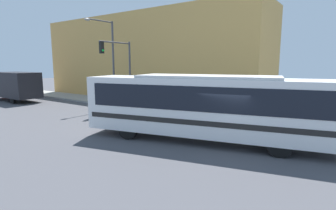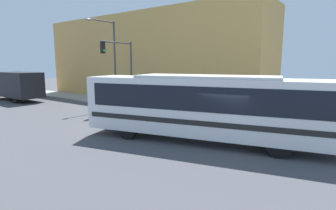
{
  "view_description": "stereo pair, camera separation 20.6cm",
  "coord_description": "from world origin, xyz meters",
  "px_view_note": "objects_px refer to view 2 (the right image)",
  "views": [
    {
      "loc": [
        -11.21,
        -4.64,
        3.8
      ],
      "look_at": [
        1.0,
        4.09,
        1.39
      ],
      "focal_mm": 28.0,
      "sensor_mm": 36.0,
      "label": 1
    },
    {
      "loc": [
        -11.09,
        -4.8,
        3.8
      ],
      "look_at": [
        1.0,
        4.09,
        1.39
      ],
      "focal_mm": 28.0,
      "sensor_mm": 36.0,
      "label": 2
    }
  ],
  "objects_px": {
    "city_bus": "(206,104)",
    "delivery_truck": "(17,85)",
    "street_lamp": "(111,55)",
    "traffic_light_pole": "(122,62)",
    "fire_hydrant": "(183,107)"
  },
  "relations": [
    {
      "from": "city_bus",
      "to": "delivery_truck",
      "type": "bearing_deg",
      "value": 72.77
    },
    {
      "from": "street_lamp",
      "to": "city_bus",
      "type": "bearing_deg",
      "value": -112.09
    },
    {
      "from": "traffic_light_pole",
      "to": "street_lamp",
      "type": "height_order",
      "value": "street_lamp"
    },
    {
      "from": "fire_hydrant",
      "to": "traffic_light_pole",
      "type": "height_order",
      "value": "traffic_light_pole"
    },
    {
      "from": "fire_hydrant",
      "to": "city_bus",
      "type": "bearing_deg",
      "value": -137.8
    },
    {
      "from": "traffic_light_pole",
      "to": "street_lamp",
      "type": "bearing_deg",
      "value": 69.49
    },
    {
      "from": "traffic_light_pole",
      "to": "street_lamp",
      "type": "distance_m",
      "value": 2.35
    },
    {
      "from": "city_bus",
      "to": "traffic_light_pole",
      "type": "relative_size",
      "value": 2.27
    },
    {
      "from": "delivery_truck",
      "to": "traffic_light_pole",
      "type": "height_order",
      "value": "traffic_light_pole"
    },
    {
      "from": "traffic_light_pole",
      "to": "street_lamp",
      "type": "xyz_separation_m",
      "value": [
        0.79,
        2.12,
        0.65
      ]
    },
    {
      "from": "city_bus",
      "to": "fire_hydrant",
      "type": "height_order",
      "value": "city_bus"
    },
    {
      "from": "delivery_truck",
      "to": "fire_hydrant",
      "type": "relative_size",
      "value": 8.9
    },
    {
      "from": "delivery_truck",
      "to": "traffic_light_pole",
      "type": "xyz_separation_m",
      "value": [
        2.92,
        -12.19,
        2.27
      ]
    },
    {
      "from": "fire_hydrant",
      "to": "traffic_light_pole",
      "type": "bearing_deg",
      "value": 100.03
    },
    {
      "from": "fire_hydrant",
      "to": "traffic_light_pole",
      "type": "distance_m",
      "value": 6.42
    }
  ]
}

